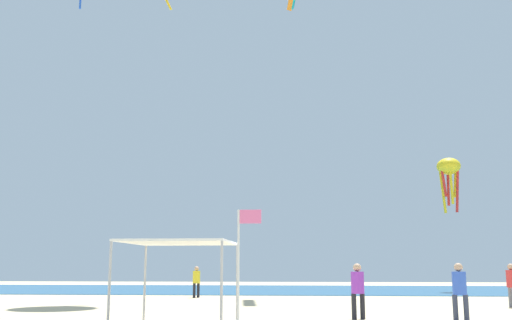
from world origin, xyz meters
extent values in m
cube|color=#28608C|center=(0.00, 29.94, 0.01)|extent=(110.00, 20.65, 0.03)
cylinder|color=#B2B2B7|center=(-4.23, -2.86, 1.20)|extent=(0.07, 0.07, 2.41)
cylinder|color=#B2B2B7|center=(-1.34, -2.86, 1.20)|extent=(0.07, 0.07, 2.41)
cylinder|color=#B2B2B7|center=(-4.23, 0.44, 1.20)|extent=(0.07, 0.07, 2.41)
cylinder|color=#B2B2B7|center=(-1.34, 0.44, 1.20)|extent=(0.07, 0.07, 2.41)
cube|color=white|center=(-2.78, -1.21, 2.44)|extent=(2.96, 3.37, 0.06)
cylinder|color=black|center=(2.66, 3.03, 0.43)|extent=(0.17, 0.17, 0.85)
cylinder|color=black|center=(2.36, 2.89, 0.43)|extent=(0.17, 0.17, 0.85)
cylinder|color=purple|center=(2.51, 2.96, 1.22)|extent=(0.44, 0.44, 0.74)
sphere|color=tan|center=(2.51, 2.96, 1.73)|extent=(0.28, 0.28, 0.28)
cylinder|color=#33384C|center=(5.59, 2.39, 0.43)|extent=(0.17, 0.17, 0.86)
cylinder|color=#33384C|center=(5.92, 2.34, 0.43)|extent=(0.17, 0.17, 0.86)
cylinder|color=blue|center=(5.76, 2.36, 1.23)|extent=(0.45, 0.45, 0.74)
sphere|color=tan|center=(5.76, 2.36, 1.74)|extent=(0.28, 0.28, 0.28)
cylinder|color=slate|center=(9.74, 9.82, 0.43)|extent=(0.17, 0.17, 0.87)
cylinder|color=red|center=(9.80, 9.66, 1.24)|extent=(0.45, 0.45, 0.75)
sphere|color=tan|center=(9.80, 9.66, 1.76)|extent=(0.28, 0.28, 0.28)
cylinder|color=black|center=(-5.83, 16.75, 0.41)|extent=(0.16, 0.16, 0.82)
cylinder|color=black|center=(-5.64, 17.01, 0.41)|extent=(0.16, 0.16, 0.82)
cylinder|color=yellow|center=(-5.73, 16.88, 1.18)|extent=(0.43, 0.43, 0.72)
sphere|color=tan|center=(-5.73, 16.88, 1.67)|extent=(0.27, 0.27, 0.27)
cylinder|color=silver|center=(-0.91, -2.93, 1.59)|extent=(0.06, 0.06, 3.18)
cube|color=pink|center=(-0.60, -2.93, 3.01)|extent=(0.55, 0.02, 0.35)
cube|color=white|center=(0.31, -1.30, 0.34)|extent=(0.57, 0.37, 0.03)
ellipsoid|color=yellow|center=(11.57, 27.35, 9.31)|extent=(2.41, 2.41, 1.28)
cylinder|color=yellow|center=(12.04, 27.61, 7.94)|extent=(0.37, 0.29, 1.98)
cylinder|color=red|center=(11.57, 27.89, 7.64)|extent=(0.20, 0.45, 2.56)
cylinder|color=yellow|center=(11.10, 27.62, 7.35)|extent=(0.47, 0.36, 3.16)
cylinder|color=red|center=(11.10, 27.08, 7.94)|extent=(0.37, 0.29, 1.98)
cylinder|color=yellow|center=(11.57, 26.81, 7.64)|extent=(0.20, 0.45, 2.56)
cylinder|color=red|center=(12.04, 27.07, 7.35)|extent=(0.47, 0.36, 3.16)
camera|label=1|loc=(0.86, -17.77, 1.73)|focal=41.22mm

